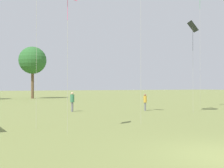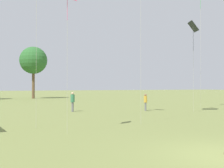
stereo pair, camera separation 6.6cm
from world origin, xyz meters
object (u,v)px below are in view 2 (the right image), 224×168
(person_standing_3, at_px, (145,101))
(distant_tree_1, at_px, (33,61))
(kite_0, at_px, (200,1))
(person_standing_1, at_px, (73,100))
(kite_2, at_px, (193,28))

(person_standing_3, distance_m, distant_tree_1, 31.31)
(kite_0, relative_size, distant_tree_1, 1.20)
(person_standing_1, height_order, kite_0, kite_0)
(kite_0, bearing_deg, person_standing_1, -88.29)
(person_standing_1, xyz_separation_m, kite_0, (12.26, -2.80, 9.67))
(kite_0, bearing_deg, distant_tree_1, -145.44)
(person_standing_1, distance_m, kite_2, 12.38)
(kite_2, bearing_deg, kite_0, 11.82)
(kite_2, bearing_deg, person_standing_1, 130.69)
(kite_0, height_order, kite_2, kite_0)
(person_standing_1, height_order, kite_2, kite_2)
(distant_tree_1, bearing_deg, kite_0, -70.01)
(person_standing_1, height_order, distant_tree_1, distant_tree_1)
(person_standing_3, distance_m, kite_2, 7.67)
(kite_2, distance_m, distant_tree_1, 33.98)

